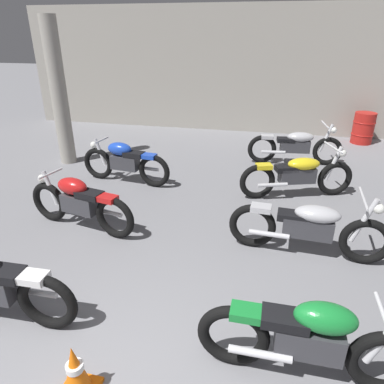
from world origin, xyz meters
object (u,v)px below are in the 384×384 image
Objects in this scene: support_pillar at (59,94)px; motorcycle_left_row_1 at (79,202)px; traffic_cone at (76,372)px; motorcycle_right_row_3 at (296,145)px; motorcycle_right_row_0 at (310,339)px; motorcycle_left_row_2 at (125,161)px; motorcycle_right_row_1 at (309,226)px; motorcycle_right_row_2 at (298,174)px; oil_drum at (363,128)px.

support_pillar reaches higher than motorcycle_left_row_1.
motorcycle_left_row_1 reaches higher than traffic_cone.
support_pillar is 5.50m from motorcycle_right_row_3.
support_pillar is 7.14m from motorcycle_right_row_0.
support_pillar reaches higher than motorcycle_left_row_2.
motorcycle_right_row_1 reaches higher than motorcycle_left_row_2.
motorcycle_right_row_2 is (3.42, 0.06, -0.01)m from motorcycle_left_row_2.
support_pillar reaches higher than motorcycle_right_row_2.
motorcycle_right_row_3 is (3.45, 1.93, -0.01)m from motorcycle_left_row_2.
motorcycle_right_row_0 is 3.65× the size of traffic_cone.
motorcycle_right_row_2 reaches higher than motorcycle_left_row_2.
oil_drum is (5.35, 4.11, -0.03)m from motorcycle_left_row_2.
motorcycle_right_row_1 is 1.04× the size of motorcycle_right_row_2.
support_pillar is at bearing 121.17° from traffic_cone.
motorcycle_left_row_1 reaches higher than oil_drum.
motorcycle_right_row_3 is (0.03, 1.87, 0.00)m from motorcycle_right_row_2.
motorcycle_right_row_0 is 0.94× the size of motorcycle_right_row_2.
motorcycle_right_row_1 reaches higher than traffic_cone.
motorcycle_left_row_2 is 3.42m from motorcycle_right_row_2.
motorcycle_left_row_1 is 0.90× the size of motorcycle_right_row_1.
motorcycle_right_row_0 is (3.30, -1.99, 0.00)m from motorcycle_left_row_1.
motorcycle_right_row_0 is (3.34, -3.90, 0.00)m from motorcycle_left_row_2.
motorcycle_right_row_2 is 2.46× the size of oil_drum.
motorcycle_right_row_3 is at bearing 48.48° from motorcycle_left_row_1.
motorcycle_left_row_1 is 3.85m from motorcycle_right_row_0.
motorcycle_right_row_0 reaches higher than traffic_cone.
motorcycle_right_row_3 is at bearing -131.01° from oil_drum.
support_pillar reaches higher than traffic_cone.
motorcycle_right_row_1 is 1.00× the size of motorcycle_right_row_3.
support_pillar is 6.43m from traffic_cone.
support_pillar is 5.93× the size of traffic_cone.
motorcycle_right_row_0 is 2.02m from traffic_cone.
motorcycle_right_row_1 is 4.02× the size of traffic_cone.
motorcycle_right_row_2 reaches higher than motorcycle_left_row_1.
motorcycle_right_row_0 is at bearing 17.48° from traffic_cone.
motorcycle_right_row_3 is at bearing 89.12° from motorcycle_right_row_2.
motorcycle_right_row_1 is (5.31, -2.76, -1.15)m from support_pillar.
motorcycle_left_row_1 is 2.29× the size of oil_drum.
motorcycle_right_row_3 is 2.55× the size of oil_drum.
motorcycle_left_row_1 is 3.61× the size of traffic_cone.
motorcycle_left_row_2 is (-0.05, 1.91, 0.00)m from motorcycle_left_row_1.
motorcycle_right_row_0 is at bearing -49.43° from motorcycle_left_row_2.
traffic_cone is at bearing -58.83° from support_pillar.
motorcycle_left_row_2 is at bearing -150.79° from motorcycle_right_row_3.
oil_drum is at bearing 65.52° from traffic_cone.
motorcycle_right_row_1 is 2.56× the size of oil_drum.
support_pillar is at bearing 137.30° from motorcycle_right_row_0.
oil_drum is at bearing 48.66° from motorcycle_left_row_1.
motorcycle_left_row_2 is 0.91× the size of motorcycle_right_row_3.
motorcycle_right_row_3 is at bearing 88.98° from motorcycle_right_row_0.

